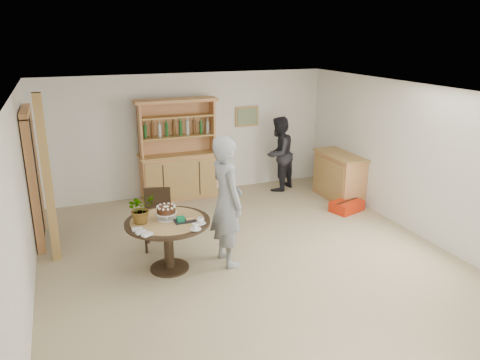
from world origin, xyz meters
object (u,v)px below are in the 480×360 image
object	(u,v)px
sideboard	(339,176)
dining_table	(168,230)
hutch	(178,165)
teen_boy	(227,201)
red_suitcase	(347,206)
adult_person	(279,154)
dining_chair	(158,214)

from	to	relation	value
sideboard	dining_table	xyz separation A→B (m)	(-3.92, -1.71, 0.13)
hutch	teen_boy	distance (m)	3.07
teen_boy	sideboard	bearing A→B (deg)	-64.22
hutch	dining_table	xyz separation A→B (m)	(-0.88, -2.95, -0.08)
teen_boy	red_suitcase	world-z (taller)	teen_boy
sideboard	adult_person	bearing A→B (deg)	133.62
sideboard	dining_chair	size ratio (longest dim) A/B	1.33
teen_boy	hutch	bearing A→B (deg)	-5.39
hutch	dining_table	distance (m)	3.08
sideboard	dining_table	world-z (taller)	sideboard
hutch	red_suitcase	xyz separation A→B (m)	(2.80, -1.93, -0.59)
sideboard	hutch	bearing A→B (deg)	157.79
dining_table	teen_boy	bearing A→B (deg)	-6.71
hutch	red_suitcase	size ratio (longest dim) A/B	2.94
hutch	red_suitcase	bearing A→B (deg)	-34.53
red_suitcase	hutch	bearing A→B (deg)	127.68
hutch	dining_table	size ratio (longest dim) A/B	1.70
red_suitcase	dining_chair	bearing A→B (deg)	165.34
hutch	teen_boy	world-z (taller)	hutch
dining_table	adult_person	bearing A→B (deg)	41.54
sideboard	dining_table	size ratio (longest dim) A/B	1.05
hutch	dining_chair	size ratio (longest dim) A/B	2.16
sideboard	teen_boy	size ratio (longest dim) A/B	0.66
red_suitcase	teen_boy	bearing A→B (deg)	-176.11
adult_person	hutch	bearing A→B (deg)	-42.06
adult_person	red_suitcase	bearing A→B (deg)	77.80
sideboard	adult_person	world-z (taller)	adult_person
hutch	dining_chair	bearing A→B (deg)	-112.11
dining_table	teen_boy	distance (m)	0.93
hutch	sideboard	xyz separation A→B (m)	(3.04, -1.24, -0.22)
dining_chair	adult_person	size ratio (longest dim) A/B	0.59
sideboard	adult_person	size ratio (longest dim) A/B	0.79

